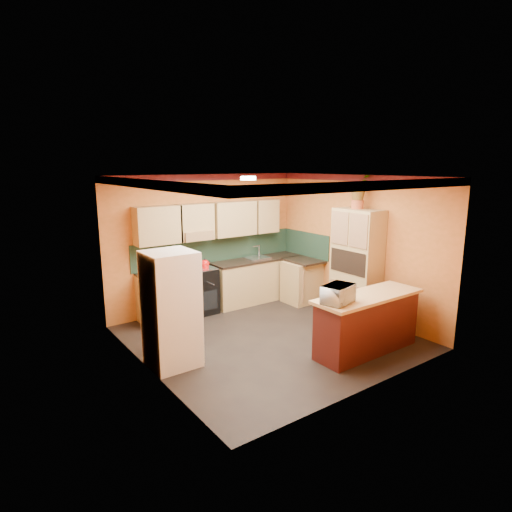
{
  "coord_description": "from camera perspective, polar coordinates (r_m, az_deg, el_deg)",
  "views": [
    {
      "loc": [
        -4.17,
        -5.41,
        2.89
      ],
      "look_at": [
        0.05,
        0.45,
        1.34
      ],
      "focal_mm": 30.0,
      "sensor_mm": 36.0,
      "label": 1
    }
  ],
  "objects": [
    {
      "name": "pantry",
      "position": [
        8.14,
        13.25,
        -1.26
      ],
      "size": [
        0.48,
        0.9,
        2.1
      ],
      "primitive_type": "cube",
      "color": "tan",
      "rests_on": "ground"
    },
    {
      "name": "countertop_right",
      "position": [
        9.08,
        6.4,
        -0.6
      ],
      "size": [
        0.62,
        0.8,
        0.04
      ],
      "primitive_type": "cube",
      "color": "black",
      "rests_on": "base_cabinets_right"
    },
    {
      "name": "stove",
      "position": [
        8.52,
        -7.49,
        -4.58
      ],
      "size": [
        0.58,
        0.58,
        0.91
      ],
      "primitive_type": "cube",
      "color": "black",
      "rests_on": "ground"
    },
    {
      "name": "breakfast_bar",
      "position": [
        6.97,
        14.56,
        -8.86
      ],
      "size": [
        1.8,
        0.55,
        0.88
      ],
      "primitive_type": "cube",
      "color": "#4E1712",
      "rests_on": "ground"
    },
    {
      "name": "fern_pot",
      "position": [
        8.0,
        13.37,
        6.72
      ],
      "size": [
        0.22,
        0.22,
        0.16
      ],
      "primitive_type": "cylinder",
      "color": "#AD4D2A",
      "rests_on": "pantry"
    },
    {
      "name": "sink",
      "position": [
        9.12,
        0.17,
        -0.25
      ],
      "size": [
        0.48,
        0.4,
        0.03
      ],
      "primitive_type": "cube",
      "color": "silver",
      "rests_on": "countertop_back"
    },
    {
      "name": "kettle",
      "position": [
        8.38,
        -6.83,
        -0.98
      ],
      "size": [
        0.2,
        0.2,
        0.18
      ],
      "primitive_type": null,
      "rotation": [
        0.0,
        0.0,
        -0.24
      ],
      "color": "red",
      "rests_on": "stove"
    },
    {
      "name": "room_shell",
      "position": [
        7.11,
        0.58,
        5.67
      ],
      "size": [
        4.24,
        4.24,
        2.72
      ],
      "color": "black",
      "rests_on": "ground"
    },
    {
      "name": "base_cabinets_back",
      "position": [
        8.82,
        -3.92,
        -4.02
      ],
      "size": [
        3.65,
        0.6,
        0.88
      ],
      "primitive_type": "cube",
      "color": "tan",
      "rests_on": "ground"
    },
    {
      "name": "fridge",
      "position": [
        6.3,
        -11.26,
        -7.0
      ],
      "size": [
        0.68,
        0.66,
        1.7
      ],
      "primitive_type": "cube",
      "color": "white",
      "rests_on": "ground"
    },
    {
      "name": "bar_top",
      "position": [
        6.82,
        14.77,
        -5.2
      ],
      "size": [
        1.9,
        0.65,
        0.05
      ],
      "primitive_type": "cube",
      "color": "tan",
      "rests_on": "breakfast_bar"
    },
    {
      "name": "countertop_back",
      "position": [
        8.71,
        -3.96,
        -1.11
      ],
      "size": [
        3.65,
        0.62,
        0.04
      ],
      "primitive_type": "cube",
      "color": "black",
      "rests_on": "base_cabinets_back"
    },
    {
      "name": "microwave",
      "position": [
        6.28,
        10.9,
        -4.98
      ],
      "size": [
        0.55,
        0.44,
        0.27
      ],
      "primitive_type": "imported",
      "rotation": [
        0.0,
        0.0,
        0.26
      ],
      "color": "white",
      "rests_on": "bar_top"
    },
    {
      "name": "base_cabinets_right",
      "position": [
        9.19,
        6.34,
        -3.4
      ],
      "size": [
        0.6,
        0.8,
        0.88
      ],
      "primitive_type": "cube",
      "color": "tan",
      "rests_on": "ground"
    },
    {
      "name": "fern",
      "position": [
        7.97,
        13.48,
        8.87
      ],
      "size": [
        0.5,
        0.47,
        0.44
      ],
      "primitive_type": "imported",
      "rotation": [
        0.0,
        0.0,
        0.38
      ],
      "color": "tan",
      "rests_on": "fern_pot"
    }
  ]
}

